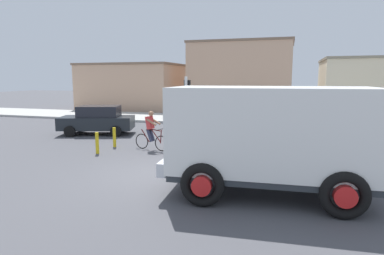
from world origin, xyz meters
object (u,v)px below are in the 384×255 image
(car_white_mid, at_px, (245,125))
(cyclist, at_px, (151,131))
(bollard_near, at_px, (97,143))
(car_red_near, at_px, (338,126))
(bollard_far, at_px, (114,137))
(traffic_light_pole, at_px, (187,104))
(truck_foreground, at_px, (270,134))
(car_far_side, at_px, (98,120))

(car_white_mid, bearing_deg, cyclist, -140.00)
(car_white_mid, relative_size, bollard_near, 4.77)
(car_red_near, distance_m, bollard_far, 10.75)
(bollard_near, bearing_deg, bollard_far, 90.00)
(traffic_light_pole, bearing_deg, car_red_near, 32.28)
(car_white_mid, height_order, bollard_far, car_white_mid)
(traffic_light_pole, relative_size, bollard_far, 3.56)
(truck_foreground, xyz_separation_m, car_far_side, (-9.79, 7.01, -0.85))
(car_far_side, relative_size, bollard_near, 4.80)
(cyclist, bearing_deg, car_red_near, 27.41)
(car_red_near, distance_m, car_far_side, 12.66)
(bollard_far, bearing_deg, traffic_light_pole, 0.34)
(car_red_near, distance_m, bollard_near, 11.36)
(cyclist, xyz_separation_m, traffic_light_pole, (1.60, 0.10, 1.20))
(truck_foreground, bearing_deg, car_white_mid, 102.38)
(bollard_near, bearing_deg, car_far_side, 122.38)
(car_red_near, relative_size, bollard_far, 4.76)
(car_far_side, height_order, bollard_near, car_far_side)
(cyclist, height_order, car_red_near, cyclist)
(traffic_light_pole, bearing_deg, car_white_mid, 55.17)
(bollard_far, bearing_deg, car_far_side, 133.59)
(car_white_mid, bearing_deg, bollard_near, -141.51)
(cyclist, height_order, traffic_light_pole, traffic_light_pole)
(cyclist, relative_size, car_far_side, 0.40)
(car_far_side, bearing_deg, bollard_near, -57.62)
(car_red_near, bearing_deg, bollard_near, -151.01)
(truck_foreground, xyz_separation_m, bollard_far, (-7.13, 4.21, -1.22))
(car_red_near, relative_size, bollard_near, 4.76)
(cyclist, distance_m, bollard_far, 1.91)
(bollard_near, bearing_deg, cyclist, 35.30)
(cyclist, height_order, car_far_side, cyclist)
(traffic_light_pole, xyz_separation_m, car_white_mid, (2.08, 2.99, -1.25))
(car_white_mid, bearing_deg, car_far_side, -178.49)
(cyclist, distance_m, bollard_near, 2.32)
(truck_foreground, distance_m, car_far_side, 12.07)
(traffic_light_pole, relative_size, car_red_near, 0.75)
(truck_foreground, xyz_separation_m, car_white_mid, (-1.59, 7.22, -0.85))
(truck_foreground, height_order, bollard_near, truck_foreground)
(traffic_light_pole, xyz_separation_m, car_far_side, (-6.13, 2.77, -1.25))
(car_red_near, distance_m, car_white_mid, 4.52)
(truck_foreground, xyz_separation_m, cyclist, (-5.27, 4.13, -0.80))
(car_white_mid, bearing_deg, truck_foreground, -77.62)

